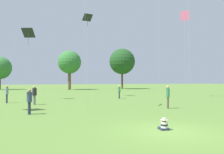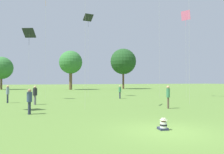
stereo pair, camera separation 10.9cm
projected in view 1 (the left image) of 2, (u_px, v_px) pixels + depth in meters
The scene contains 13 objects.
ground_plane at pixel (168, 131), 9.57m from camera, with size 300.00×300.00×0.00m, color #567A33.
seated_toddler at pixel (164, 125), 9.87m from camera, with size 0.47×0.54×0.55m.
person_standing_0 at pixel (119, 91), 27.65m from camera, with size 0.44×0.44×1.68m.
person_standing_1 at pixel (34, 93), 20.43m from camera, with size 0.55×0.55×1.78m.
person_standing_2 at pixel (29, 99), 14.43m from camera, with size 0.42×0.42×1.69m.
person_standing_4 at pixel (168, 94), 17.58m from camera, with size 0.39×0.39×1.85m.
person_standing_6 at pixel (7, 92), 21.98m from camera, with size 0.38×0.38×1.79m.
kite_0 at pixel (28, 34), 25.68m from camera, with size 1.65×1.47×8.40m.
kite_3 at pixel (185, 17), 29.34m from camera, with size 0.79×1.23×11.65m.
kite_7 at pixel (87, 19), 30.78m from camera, with size 1.37×1.16×11.60m.
distant_tree_0 at pixel (70, 62), 57.02m from camera, with size 6.03×6.03×10.22m.
distant_tree_2 at pixel (0, 68), 57.49m from camera, with size 5.96×5.96×8.72m.
distant_tree_3 at pixel (122, 62), 62.96m from camera, with size 7.40×7.40×11.63m.
Camera 1 is at (-5.88, -8.00, 2.20)m, focal length 35.00 mm.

